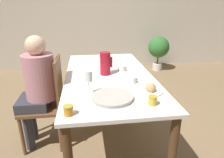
# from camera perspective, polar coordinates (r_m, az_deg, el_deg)

# --- Properties ---
(ground_plane) EXTENTS (20.00, 20.00, 0.00)m
(ground_plane) POSITION_cam_1_polar(r_m,az_deg,el_deg) (2.51, -0.87, -14.80)
(ground_plane) COLOR #7F6647
(wall_back) EXTENTS (10.00, 0.06, 2.60)m
(wall_back) POSITION_cam_1_polar(r_m,az_deg,el_deg) (4.75, -5.15, 18.79)
(wall_back) COLOR beige
(wall_back) RESTS_ON ground_plane
(dining_table) EXTENTS (0.92, 1.81, 0.74)m
(dining_table) POSITION_cam_1_polar(r_m,az_deg,el_deg) (2.20, -0.96, -1.04)
(dining_table) COLOR silver
(dining_table) RESTS_ON ground_plane
(chair_person_side) EXTENTS (0.42, 0.42, 0.96)m
(chair_person_side) POSITION_cam_1_polar(r_m,az_deg,el_deg) (2.20, -17.57, -5.95)
(chair_person_side) COLOR brown
(chair_person_side) RESTS_ON ground_plane
(person_seated) EXTENTS (0.39, 0.41, 1.19)m
(person_seated) POSITION_cam_1_polar(r_m,az_deg,el_deg) (2.14, -20.60, -1.30)
(person_seated) COLOR #33333D
(person_seated) RESTS_ON ground_plane
(red_pitcher) EXTENTS (0.14, 0.11, 0.25)m
(red_pitcher) POSITION_cam_1_polar(r_m,az_deg,el_deg) (2.14, -1.94, 4.51)
(red_pitcher) COLOR #A31423
(red_pitcher) RESTS_ON dining_table
(wine_glass_water) EXTENTS (0.06, 0.06, 0.21)m
(wine_glass_water) POSITION_cam_1_polar(r_m,az_deg,el_deg) (1.66, -6.72, 0.54)
(wine_glass_water) COLOR white
(wine_glass_water) RESTS_ON dining_table
(teacup_near_person) EXTENTS (0.15, 0.15, 0.07)m
(teacup_near_person) POSITION_cam_1_polar(r_m,az_deg,el_deg) (1.93, 5.71, -0.46)
(teacup_near_person) COLOR white
(teacup_near_person) RESTS_ON dining_table
(teacup_across) EXTENTS (0.15, 0.15, 0.07)m
(teacup_across) POSITION_cam_1_polar(r_m,az_deg,el_deg) (2.27, 2.79, 2.91)
(teacup_across) COLOR white
(teacup_across) RESTS_ON dining_table
(serving_tray) EXTENTS (0.34, 0.34, 0.03)m
(serving_tray) POSITION_cam_1_polar(r_m,az_deg,el_deg) (1.61, 0.06, -5.24)
(serving_tray) COLOR #B7B2A8
(serving_tray) RESTS_ON dining_table
(bread_plate) EXTENTS (0.21, 0.21, 0.09)m
(bread_plate) POSITION_cam_1_polar(r_m,az_deg,el_deg) (1.76, 10.94, -2.93)
(bread_plate) COLOR white
(bread_plate) RESTS_ON dining_table
(jam_jar_amber) EXTENTS (0.07, 0.07, 0.07)m
(jam_jar_amber) POSITION_cam_1_polar(r_m,az_deg,el_deg) (1.42, -12.35, -8.62)
(jam_jar_amber) COLOR #C67A1E
(jam_jar_amber) RESTS_ON dining_table
(jam_jar_red) EXTENTS (0.07, 0.07, 0.07)m
(jam_jar_red) POSITION_cam_1_polar(r_m,az_deg,el_deg) (1.55, 11.55, -5.88)
(jam_jar_red) COLOR gold
(jam_jar_red) RESTS_ON dining_table
(potted_plant) EXTENTS (0.47, 0.47, 0.77)m
(potted_plant) POSITION_cam_1_polar(r_m,az_deg,el_deg) (4.68, 13.18, 8.53)
(potted_plant) COLOR beige
(potted_plant) RESTS_ON ground_plane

